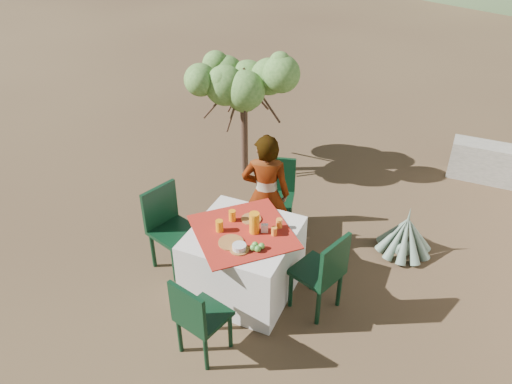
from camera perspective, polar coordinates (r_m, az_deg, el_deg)
ground at (r=5.73m, az=-6.43°, el=-8.85°), size 160.00×160.00×0.00m
table at (r=5.24m, az=-1.45°, el=-7.80°), size 1.30×1.30×0.76m
chair_far at (r=6.03m, az=2.32°, el=-0.03°), size 0.52×0.52×0.93m
chair_near at (r=4.56m, az=-6.71°, el=-13.95°), size 0.49×0.49×0.88m
chair_left at (r=5.54m, az=-9.96°, el=-3.66°), size 0.56×0.56×0.97m
chair_right at (r=4.95m, az=7.71°, el=-8.94°), size 0.55×0.55×0.93m
person at (r=5.57m, az=1.12°, el=-0.32°), size 0.63×0.51×1.48m
shrub_tree at (r=6.95m, az=-0.88°, el=11.67°), size 1.37×1.35×1.61m
agave at (r=6.05m, az=16.69°, el=-4.78°), size 0.65×0.66×0.70m
plate_far at (r=5.15m, az=-0.56°, el=-3.09°), size 0.21×0.21×0.01m
plate_near at (r=4.85m, az=-2.87°, el=-5.78°), size 0.25×0.25×0.01m
glass_far at (r=5.11m, az=-2.73°, el=-2.71°), size 0.07×0.07×0.12m
glass_near at (r=4.98m, az=-4.20°, el=-3.87°), size 0.08×0.08×0.12m
juice_pitcher at (r=4.92m, az=-0.19°, el=-3.54°), size 0.10×0.10×0.23m
bowl_plate at (r=4.77m, az=-1.92°, el=-6.57°), size 0.19×0.19×0.01m
white_bowl at (r=4.75m, az=-1.92°, el=-6.28°), size 0.13×0.13×0.05m
jar_left at (r=4.92m, az=2.09°, el=-4.49°), size 0.06×0.06×0.09m
jar_right at (r=5.02m, az=2.66°, el=-3.58°), size 0.06×0.06×0.10m
napkin_holder at (r=4.96m, az=0.99°, el=-4.15°), size 0.08×0.06×0.09m
fruit_cluster at (r=4.75m, az=0.10°, el=-6.28°), size 0.13×0.12×0.06m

